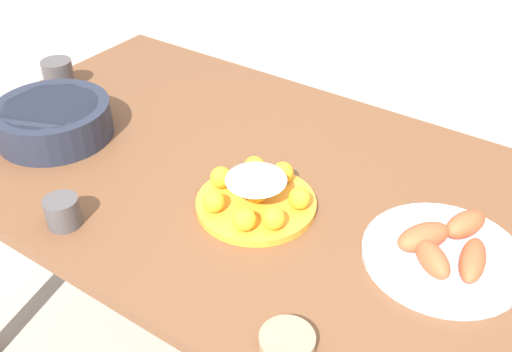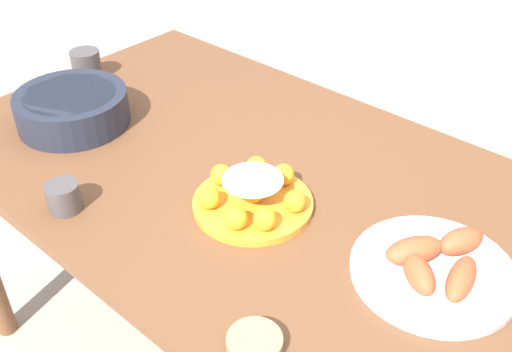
% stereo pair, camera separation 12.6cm
% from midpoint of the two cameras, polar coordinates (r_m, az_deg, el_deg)
% --- Properties ---
extents(dining_table, '(1.54, 0.88, 0.74)m').
position_cam_midpoint_polar(dining_table, '(1.38, 2.88, -3.13)').
color(dining_table, brown).
rests_on(dining_table, ground_plane).
extents(cake_plate, '(0.25, 0.25, 0.08)m').
position_cam_midpoint_polar(cake_plate, '(1.22, 2.63, -2.06)').
color(cake_plate, gold).
rests_on(cake_plate, dining_table).
extents(serving_bowl, '(0.28, 0.28, 0.09)m').
position_cam_midpoint_polar(serving_bowl, '(1.54, -14.89, 6.25)').
color(serving_bowl, '#232838').
rests_on(serving_bowl, dining_table).
extents(sauce_bowl, '(0.09, 0.09, 0.03)m').
position_cam_midpoint_polar(sauce_bowl, '(0.97, 3.70, -15.82)').
color(sauce_bowl, tan).
rests_on(sauce_bowl, dining_table).
extents(seafood_platter, '(0.30, 0.30, 0.06)m').
position_cam_midpoint_polar(seafood_platter, '(1.15, 19.75, -8.25)').
color(seafood_platter, silver).
rests_on(seafood_platter, dining_table).
extents(cup_near, '(0.08, 0.08, 0.08)m').
position_cam_midpoint_polar(cup_near, '(1.77, -13.90, 10.17)').
color(cup_near, '#4C4747').
rests_on(cup_near, dining_table).
extents(cup_far, '(0.07, 0.07, 0.06)m').
position_cam_midpoint_polar(cup_far, '(1.26, -15.16, -2.05)').
color(cup_far, '#4C4747').
rests_on(cup_far, dining_table).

